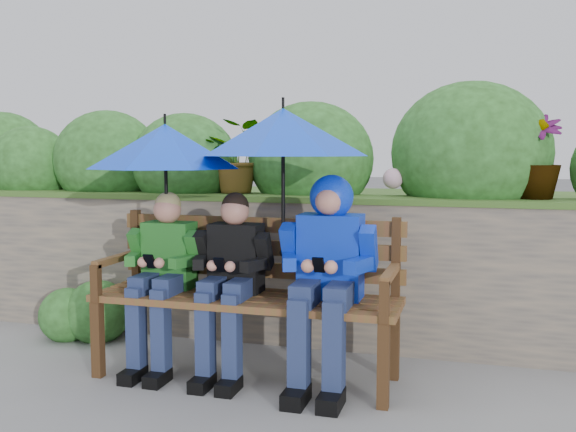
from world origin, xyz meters
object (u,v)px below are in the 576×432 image
(boy_right, at_px, (327,262))
(umbrella_left, at_px, (165,146))
(boy_left, at_px, (163,269))
(umbrella_right, at_px, (283,132))
(park_bench, at_px, (250,285))
(boy_middle, at_px, (231,273))

(boy_right, xyz_separation_m, umbrella_left, (-1.02, 0.06, 0.65))
(boy_left, xyz_separation_m, umbrella_right, (0.75, 0.04, 0.82))
(park_bench, xyz_separation_m, umbrella_right, (0.22, -0.04, 0.90))
(park_bench, relative_size, boy_right, 1.51)
(boy_left, relative_size, umbrella_right, 1.12)
(boy_left, height_order, boy_middle, boy_middle)
(boy_left, xyz_separation_m, boy_middle, (0.44, -0.00, 0.00))
(boy_right, xyz_separation_m, umbrella_right, (-0.27, 0.03, 0.73))
(boy_left, bearing_deg, park_bench, 8.55)
(boy_middle, relative_size, umbrella_left, 1.16)
(park_bench, bearing_deg, boy_middle, -138.12)
(boy_middle, height_order, umbrella_left, umbrella_left)
(umbrella_left, bearing_deg, umbrella_right, -1.64)
(boy_middle, bearing_deg, park_bench, 41.88)
(boy_left, bearing_deg, boy_middle, -0.07)
(park_bench, height_order, umbrella_left, umbrella_left)
(park_bench, xyz_separation_m, boy_right, (0.49, -0.08, 0.17))
(boy_middle, distance_m, boy_right, 0.59)
(boy_left, xyz_separation_m, boy_right, (1.02, 0.00, 0.09))
(park_bench, distance_m, boy_right, 0.53)
(boy_middle, xyz_separation_m, boy_right, (0.58, 0.00, 0.09))
(park_bench, bearing_deg, boy_left, -171.45)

